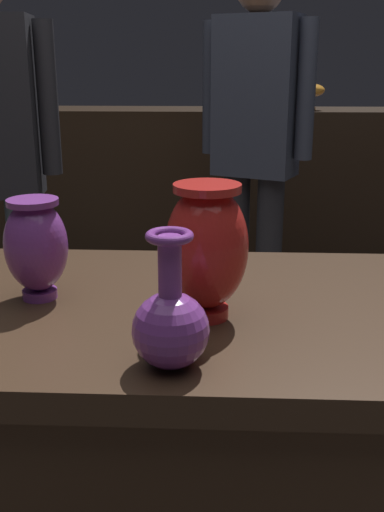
% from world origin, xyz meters
% --- Properties ---
extents(display_plinth, '(1.20, 0.64, 0.80)m').
position_xyz_m(display_plinth, '(0.00, 0.00, 0.40)').
color(display_plinth, '#382619').
rests_on(display_plinth, ground_plane).
extents(back_display_shelf, '(2.60, 0.40, 0.99)m').
position_xyz_m(back_display_shelf, '(0.00, 2.20, 0.49)').
color(back_display_shelf, black).
rests_on(back_display_shelf, ground_plane).
extents(vase_centerpiece, '(0.14, 0.14, 0.23)m').
position_xyz_m(vase_centerpiece, '(0.05, -0.06, 0.93)').
color(vase_centerpiece, red).
rests_on(vase_centerpiece, display_plinth).
extents(vase_tall_behind, '(0.11, 0.11, 0.19)m').
position_xyz_m(vase_tall_behind, '(-0.26, 0.02, 0.90)').
color(vase_tall_behind, '#7A388E').
rests_on(vase_tall_behind, display_plinth).
extents(vase_left_accent, '(0.11, 0.11, 0.20)m').
position_xyz_m(vase_left_accent, '(0.01, -0.24, 0.87)').
color(vase_left_accent, '#7A388E').
rests_on(vase_left_accent, display_plinth).
extents(shelf_vase_right, '(0.14, 0.14, 0.13)m').
position_xyz_m(shelf_vase_right, '(0.52, 2.15, 1.08)').
color(shelf_vase_right, orange).
rests_on(shelf_vase_right, back_display_shelf).
extents(visitor_center_back, '(0.44, 0.29, 1.57)m').
position_xyz_m(visitor_center_back, '(0.21, 1.46, 0.92)').
color(visitor_center_back, '#232328').
rests_on(visitor_center_back, ground_plane).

